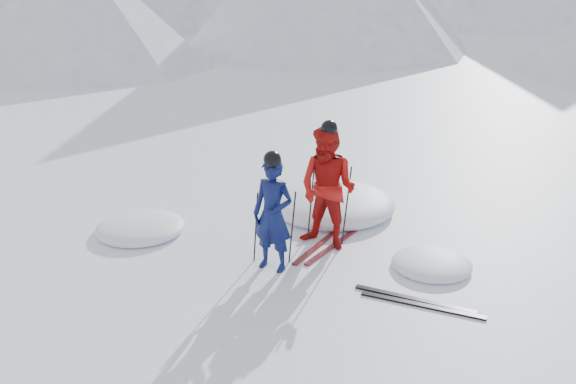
# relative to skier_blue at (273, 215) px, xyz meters

# --- Properties ---
(ground) EXTENTS (160.00, 160.00, 0.00)m
(ground) POSITION_rel_skier_blue_xyz_m (1.56, -0.08, -0.88)
(ground) COLOR white
(ground) RESTS_ON ground
(skier_blue) EXTENTS (0.74, 0.59, 1.76)m
(skier_blue) POSITION_rel_skier_blue_xyz_m (0.00, 0.00, 0.00)
(skier_blue) COLOR #0C1449
(skier_blue) RESTS_ON ground
(skier_red) EXTENTS (1.20, 1.08, 2.02)m
(skier_red) POSITION_rel_skier_blue_xyz_m (0.71, 0.93, 0.13)
(skier_red) COLOR #AE110D
(skier_red) RESTS_ON ground
(pole_blue_left) EXTENTS (0.12, 0.08, 1.17)m
(pole_blue_left) POSITION_rel_skier_blue_xyz_m (-0.30, 0.15, -0.29)
(pole_blue_left) COLOR black
(pole_blue_left) RESTS_ON ground
(pole_blue_right) EXTENTS (0.12, 0.07, 1.17)m
(pole_blue_right) POSITION_rel_skier_blue_xyz_m (0.25, 0.25, -0.29)
(pole_blue_right) COLOR black
(pole_blue_right) RESTS_ON ground
(pole_red_left) EXTENTS (0.13, 0.10, 1.34)m
(pole_red_left) POSITION_rel_skier_blue_xyz_m (0.41, 1.18, -0.21)
(pole_red_left) COLOR black
(pole_red_left) RESTS_ON ground
(pole_red_right) EXTENTS (0.13, 0.09, 1.34)m
(pole_red_right) POSITION_rel_skier_blue_xyz_m (1.01, 1.08, -0.21)
(pole_red_right) COLOR black
(pole_red_right) RESTS_ON ground
(ski_worn_left) EXTENTS (0.66, 1.63, 0.03)m
(ski_worn_left) POSITION_rel_skier_blue_xyz_m (0.59, 0.93, -0.87)
(ski_worn_left) COLOR black
(ski_worn_left) RESTS_ON ground
(ski_worn_right) EXTENTS (0.77, 1.59, 0.03)m
(ski_worn_right) POSITION_rel_skier_blue_xyz_m (0.83, 0.93, -0.87)
(ski_worn_right) COLOR black
(ski_worn_right) RESTS_ON ground
(ski_loose_a) EXTENTS (1.66, 0.53, 0.03)m
(ski_loose_a) POSITION_rel_skier_blue_xyz_m (2.12, -0.60, -0.87)
(ski_loose_a) COLOR black
(ski_loose_a) RESTS_ON ground
(ski_loose_b) EXTENTS (1.68, 0.47, 0.03)m
(ski_loose_b) POSITION_rel_skier_blue_xyz_m (2.22, -0.75, -0.87)
(ski_loose_b) COLOR black
(ski_loose_b) RESTS_ON ground
(snow_lumps) EXTENTS (6.32, 3.90, 0.52)m
(snow_lumps) POSITION_rel_skier_blue_xyz_m (0.19, 2.03, -0.88)
(snow_lumps) COLOR white
(snow_lumps) RESTS_ON ground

